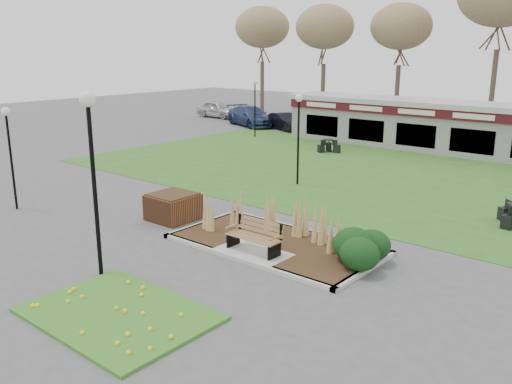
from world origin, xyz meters
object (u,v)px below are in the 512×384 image
Objects in this scene: lamp_post_far_left at (255,96)px; car_silver at (218,109)px; lamp_post_near_left at (8,136)px; car_black at (284,121)px; food_pavilion at (482,130)px; brick_planter at (173,206)px; lamp_post_mid_left at (299,119)px; car_blue at (251,116)px; park_bench at (255,236)px; lamp_post_near_right at (91,144)px; bistro_set_a at (329,148)px.

car_silver is (-9.28, 6.12, -2.06)m from lamp_post_far_left.
car_black is at bearing 101.27° from lamp_post_near_left.
lamp_post_far_left reaches higher than food_pavilion.
lamp_post_far_left is 1.02× the size of car_black.
car_silver is (-13.35, 25.02, -2.06)m from lamp_post_near_left.
brick_planter is 0.39× the size of lamp_post_near_left.
lamp_post_near_left reaches higher than food_pavilion.
car_blue is at bearing 136.51° from lamp_post_mid_left.
park_bench is 27.30m from car_blue.
brick_planter is 22.41m from car_black.
lamp_post_near_left is at bearing -114.45° from food_pavilion.
car_black is 0.72× the size of car_blue.
lamp_post_near_right reaches higher than lamp_post_far_left.
car_black is (8.78, -2.12, -0.11)m from car_silver.
park_bench is 0.40× the size of car_silver.
lamp_post_near_right reaches higher than car_black.
car_black is (-14.50, 20.75, 0.03)m from park_bench.
lamp_post_mid_left is at bearing -112.00° from car_blue.
bistro_set_a is at bearing 80.74° from lamp_post_near_left.
park_bench is 5.28m from lamp_post_near_right.
lamp_post_mid_left is (-3.99, 7.70, 2.31)m from park_bench.
lamp_post_mid_left is 0.77× the size of car_blue.
lamp_post_near_left is at bearing -99.26° from bistro_set_a.
lamp_post_near_right is 23.64m from lamp_post_far_left.
lamp_post_near_left is (-9.94, -2.15, 2.20)m from park_bench.
food_pavilion is 17.79m from car_blue.
lamp_post_mid_left is at bearing 58.87° from lamp_post_near_left.
car_silver is 1.14× the size of car_black.
car_blue is (-13.34, 20.00, 0.28)m from brick_planter.
brick_planter is at bearing -124.80° from car_blue.
lamp_post_mid_left is 0.93× the size of car_silver.
food_pavilion is 6.57× the size of car_black.
lamp_post_near_left is at bearing -167.82° from park_bench.
lamp_post_near_left reaches higher than car_silver.
park_bench is 1.13× the size of brick_planter.
lamp_post_far_left is at bearing 102.13° from lamp_post_near_left.
food_pavilion is 23.66m from lamp_post_near_right.
lamp_post_near_right reaches higher than food_pavilion.
car_silver is at bearing 90.57° from car_blue.
brick_planter is at bearing 170.31° from park_bench.
car_black reaches higher than brick_planter.
food_pavilion is at bearing 90.00° from park_bench.
car_black is at bearing 143.17° from bistro_set_a.
car_blue reaches higher than car_black.
car_black is (-4.56, 22.90, -2.17)m from lamp_post_near_left.
brick_planter is at bearing 27.61° from lamp_post_near_left.
brick_planter is 18.80m from lamp_post_far_left.
park_bench reaches higher than brick_planter.
car_black reaches higher than park_bench.
park_bench is at bearing -90.00° from food_pavilion.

